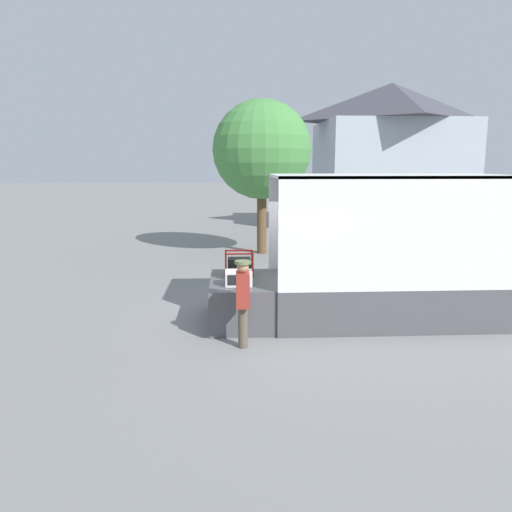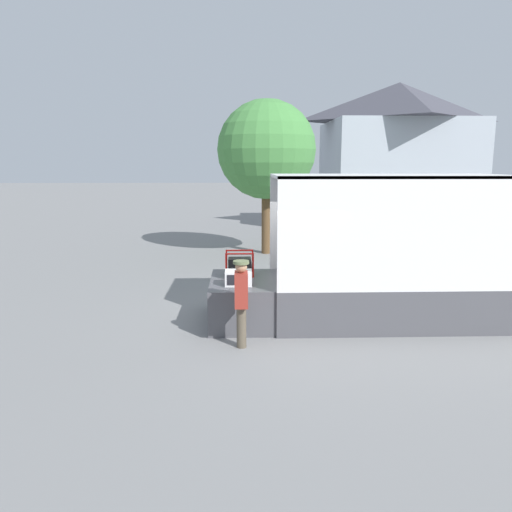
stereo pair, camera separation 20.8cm
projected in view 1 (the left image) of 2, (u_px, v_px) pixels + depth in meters
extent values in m
plane|color=gray|center=(272.00, 320.00, 10.87)|extent=(160.00, 160.00, 0.00)
cube|color=#4C4C51|center=(384.00, 298.00, 10.91)|extent=(4.88, 2.30, 0.92)
cube|color=white|center=(372.00, 221.00, 11.72)|extent=(4.88, 0.06, 2.22)
cube|color=white|center=(405.00, 235.00, 9.53)|extent=(4.88, 0.06, 2.22)
cube|color=white|center=(497.00, 226.00, 10.75)|extent=(0.06, 2.30, 2.22)
cube|color=white|center=(389.00, 176.00, 10.43)|extent=(4.88, 2.30, 0.06)
cylinder|color=yellow|center=(354.00, 279.00, 10.03)|extent=(0.27, 0.27, 0.33)
cube|color=#2D7F33|center=(425.00, 275.00, 10.32)|extent=(0.44, 0.32, 0.35)
cube|color=olive|center=(450.00, 266.00, 11.36)|extent=(0.44, 0.32, 0.30)
cube|color=#4C4C51|center=(242.00, 300.00, 10.75)|extent=(1.34, 2.18, 0.92)
cube|color=white|center=(239.00, 278.00, 10.16)|extent=(0.54, 0.38, 0.31)
cube|color=black|center=(236.00, 280.00, 9.96)|extent=(0.35, 0.01, 0.21)
cube|color=black|center=(239.00, 267.00, 11.03)|extent=(0.50, 0.37, 0.39)
cylinder|color=slate|center=(248.00, 266.00, 11.04)|extent=(0.19, 0.20, 0.20)
cylinder|color=red|center=(226.00, 266.00, 10.79)|extent=(0.04, 0.04, 0.54)
cylinder|color=red|center=(253.00, 265.00, 10.82)|extent=(0.04, 0.04, 0.54)
cylinder|color=red|center=(226.00, 262.00, 11.21)|extent=(0.04, 0.04, 0.54)
cylinder|color=red|center=(252.00, 261.00, 11.24)|extent=(0.04, 0.04, 0.54)
cylinder|color=red|center=(239.00, 254.00, 10.76)|extent=(0.59, 0.04, 0.04)
cylinder|color=red|center=(239.00, 250.00, 11.18)|extent=(0.59, 0.04, 0.04)
cylinder|color=brown|center=(243.00, 327.00, 9.20)|extent=(0.18, 0.18, 0.79)
cube|color=maroon|center=(243.00, 290.00, 9.07)|extent=(0.24, 0.44, 0.63)
sphere|color=tan|center=(243.00, 267.00, 9.00)|extent=(0.22, 0.22, 0.22)
cylinder|color=#606B47|center=(243.00, 262.00, 8.98)|extent=(0.29, 0.29, 0.05)
cube|color=#A8B2BC|center=(388.00, 175.00, 26.29)|extent=(7.07, 6.30, 5.50)
pyramid|color=#42424C|center=(392.00, 102.00, 25.61)|extent=(7.42, 6.61, 1.93)
cylinder|color=brown|center=(262.00, 224.00, 18.84)|extent=(0.36, 0.36, 2.24)
sphere|color=#478942|center=(262.00, 150.00, 18.33)|extent=(3.64, 3.64, 3.64)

